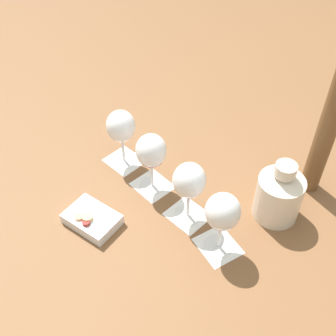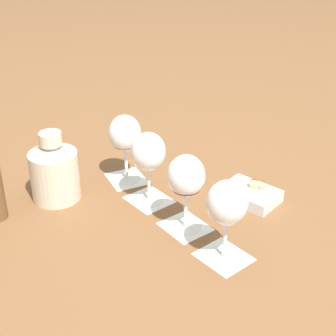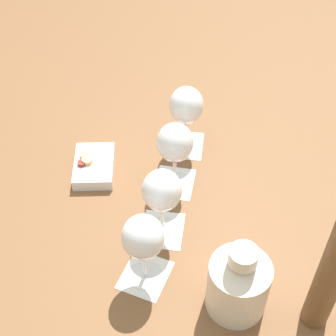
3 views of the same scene
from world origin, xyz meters
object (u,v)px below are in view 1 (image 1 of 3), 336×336
Objects in this scene: ceramic_vase at (279,194)px; wine_glass_2 at (151,153)px; wine_glass_1 at (189,183)px; wine_glass_3 at (121,129)px; snack_dish at (92,219)px; wine_glass_0 at (222,214)px.

wine_glass_2 is at bearing -18.24° from ceramic_vase.
wine_glass_2 is (0.09, -0.11, -0.00)m from wine_glass_1.
wine_glass_3 is 1.09× the size of snack_dish.
wine_glass_0 is 0.27m from wine_glass_2.
wine_glass_1 is at bearing 129.94° from wine_glass_3.
wine_glass_1 reaches higher than snack_dish.
snack_dish is at bearing 4.49° from wine_glass_1.
wine_glass_3 is 1.02× the size of ceramic_vase.
snack_dish is (0.32, -0.08, -0.11)m from wine_glass_0.
wine_glass_0 is 0.35m from snack_dish.
snack_dish is (0.49, 0.02, -0.06)m from ceramic_vase.
wine_glass_1 is (0.07, -0.10, 0.00)m from wine_glass_0.
wine_glass_2 is at bearing -49.46° from wine_glass_1.
ceramic_vase is (-0.16, -0.10, -0.05)m from wine_glass_0.
wine_glass_0 is 1.00× the size of wine_glass_1.
ceramic_vase reaches higher than snack_dish.
wine_glass_2 is 1.00× the size of wine_glass_3.
wine_glass_0 is at bearing 165.86° from snack_dish.
wine_glass_0 reaches higher than ceramic_vase.
wine_glass_0 is 1.09× the size of snack_dish.
wine_glass_0 is at bearing 127.98° from wine_glass_2.
wine_glass_1 is at bearing -175.51° from snack_dish.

